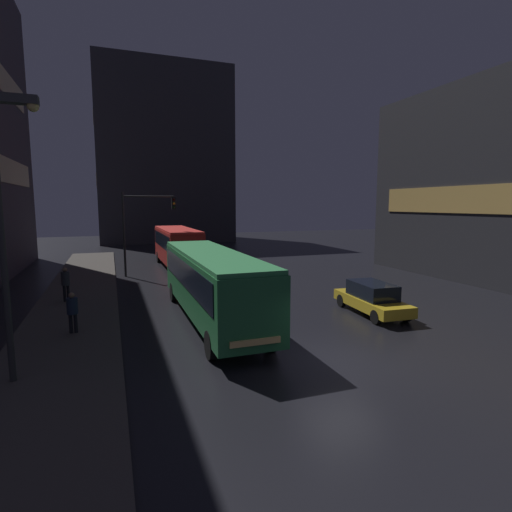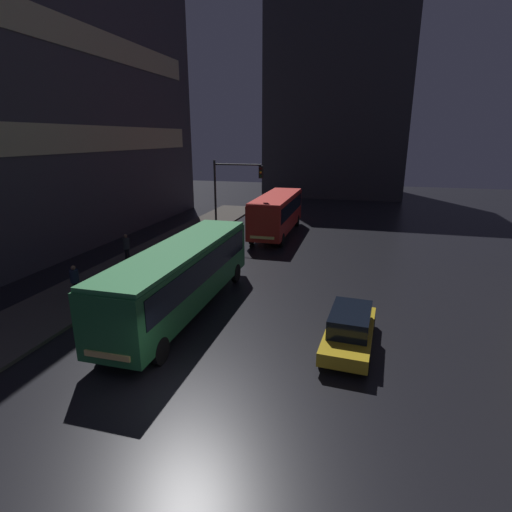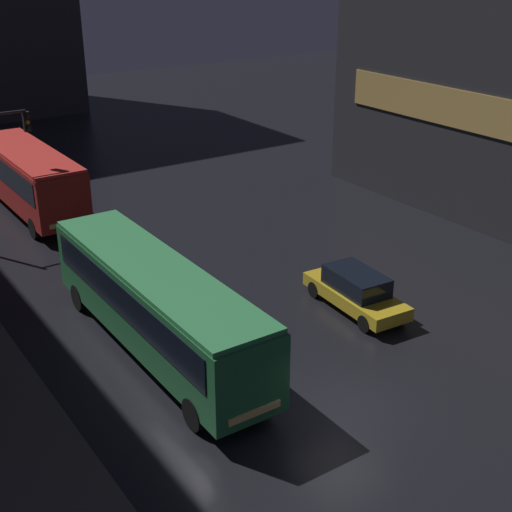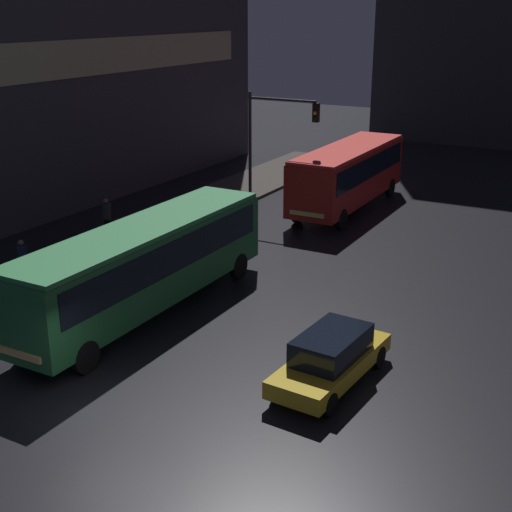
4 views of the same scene
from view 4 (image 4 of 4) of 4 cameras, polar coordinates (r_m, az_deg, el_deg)
ground_plane at (r=19.43m, az=-12.28°, el=-12.44°), size 120.00×120.00×0.00m
sidewalk_left at (r=31.68m, az=-12.90°, el=0.42°), size 4.00×48.00×0.15m
bus_near at (r=24.55m, az=-8.87°, el=-0.27°), size 2.51×11.64×3.15m
bus_far at (r=37.51m, az=7.39°, el=6.76°), size 2.59×10.08×3.26m
car_taxi at (r=20.33m, az=6.03°, el=-8.06°), size 2.02×4.66×1.52m
pedestrian_near at (r=28.41m, az=-18.19°, el=-0.01°), size 0.47×0.47×1.64m
pedestrian_mid at (r=32.85m, az=-11.87°, el=3.33°), size 0.54×0.54×1.81m
traffic_light_main at (r=35.71m, az=1.41°, el=9.85°), size 3.83×0.35×6.12m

